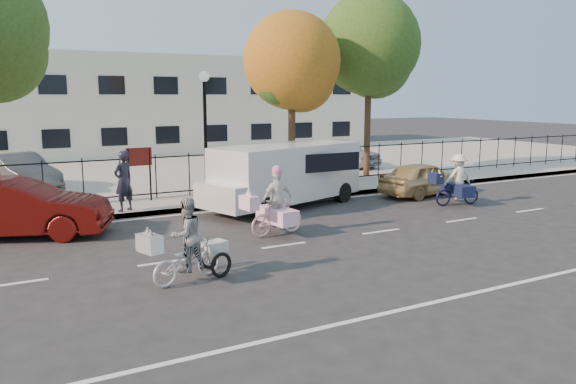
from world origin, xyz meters
TOP-DOWN VIEW (x-y plane):
  - ground at (0.00, 0.00)m, footprint 120.00×120.00m
  - road_markings at (0.00, 0.00)m, footprint 60.00×9.52m
  - curb at (0.00, 5.05)m, footprint 60.00×0.10m
  - sidewalk at (0.00, 6.10)m, footprint 60.00×2.20m
  - parking_lot at (0.00, 15.00)m, footprint 60.00×15.60m
  - iron_fence at (0.00, 7.20)m, footprint 58.00×0.06m
  - building at (0.00, 25.00)m, footprint 34.00×10.00m
  - lamppost at (0.50, 6.80)m, footprint 0.36×0.36m
  - street_sign at (-1.85, 6.80)m, footprint 0.85×0.06m
  - zebra_trike at (-2.94, -1.45)m, footprint 1.97×1.22m
  - unicorn_bike at (0.31, 1.02)m, footprint 1.88×1.33m
  - bull_bike at (7.55, 1.80)m, footprint 1.91×1.33m
  - white_van at (2.31, 4.32)m, footprint 6.27×3.54m
  - red_sedan at (-5.73, 4.05)m, footprint 4.92×3.23m
  - gold_sedan at (7.82, 3.80)m, footprint 3.89×2.10m
  - pedestrian at (-2.68, 5.40)m, footprint 0.82×0.73m
  - lot_car_c at (-5.33, 10.85)m, footprint 2.83×4.53m
  - lot_car_d at (9.28, 11.39)m, footprint 2.82×4.49m
  - tree_mid at (4.36, 7.36)m, footprint 3.73×3.73m
  - tree_east at (8.63, 8.26)m, footprint 4.37×4.37m

SIDE VIEW (x-z plane):
  - ground at x=0.00m, z-range 0.00..0.00m
  - road_markings at x=0.00m, z-range 0.00..0.01m
  - curb at x=0.00m, z-range 0.00..0.15m
  - sidewalk at x=0.00m, z-range 0.00..0.15m
  - parking_lot at x=0.00m, z-range 0.00..0.15m
  - gold_sedan at x=7.82m, z-range 0.00..1.26m
  - zebra_trike at x=-2.94m, z-range -0.19..1.50m
  - unicorn_bike at x=0.31m, z-range -0.24..1.63m
  - bull_bike at x=7.55m, z-range -0.17..1.56m
  - red_sedan at x=-5.73m, z-range 0.00..1.53m
  - lot_car_c at x=-5.33m, z-range 0.15..1.56m
  - lot_car_d at x=9.28m, z-range 0.15..1.58m
  - iron_fence at x=0.00m, z-range 0.15..1.65m
  - pedestrian at x=-2.68m, z-range 0.15..2.02m
  - white_van at x=2.31m, z-range 0.11..2.18m
  - street_sign at x=-1.85m, z-range 0.52..2.32m
  - building at x=0.00m, z-range 0.00..6.00m
  - lamppost at x=0.50m, z-range 0.95..5.28m
  - tree_mid at x=4.36m, z-range 1.36..8.20m
  - tree_east at x=8.63m, z-range 1.60..9.61m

